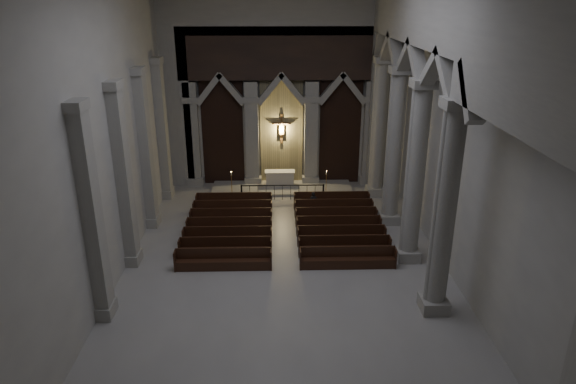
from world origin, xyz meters
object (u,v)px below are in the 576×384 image
at_px(altar, 280,178).
at_px(pews, 284,229).
at_px(candle_stand_right, 326,187).
at_px(candle_stand_left, 232,189).
at_px(altar_rail, 283,190).
at_px(worshipper, 313,203).

distance_m(altar, pews, 6.68).
xyz_separation_m(altar, candle_stand_right, (2.76, -0.99, -0.24)).
bearing_deg(altar, candle_stand_left, -158.08).
distance_m(altar_rail, pews, 4.66).
height_order(altar_rail, candle_stand_right, candle_stand_right).
relative_size(altar_rail, worshipper, 4.00).
bearing_deg(altar_rail, worshipper, -49.82).
xyz_separation_m(pews, worshipper, (1.65, 2.70, 0.30)).
xyz_separation_m(candle_stand_left, candle_stand_right, (5.62, 0.16, -0.02)).
bearing_deg(altar, candle_stand_right, -19.75).
height_order(candle_stand_right, pews, candle_stand_right).
bearing_deg(worshipper, altar, 122.75).
bearing_deg(pews, altar_rail, 90.00).
bearing_deg(altar, altar_rail, -86.29).
distance_m(candle_stand_left, worshipper, 5.44).
relative_size(candle_stand_left, pews, 0.16).
bearing_deg(pews, candle_stand_left, 118.47).
distance_m(altar_rail, candle_stand_right, 2.84).
relative_size(altar, altar_rail, 0.38).
bearing_deg(candle_stand_left, altar, 21.92).
bearing_deg(worshipper, candle_stand_left, 157.34).
relative_size(candle_stand_left, candle_stand_right, 1.06).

